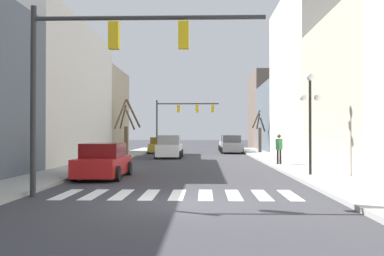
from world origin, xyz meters
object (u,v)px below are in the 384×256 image
(car_parked_left_mid, at_px, (231,145))
(car_driving_toward_lane, at_px, (104,162))
(traffic_signal_near, at_px, (103,57))
(car_parked_right_far, at_px, (169,147))
(street_tree_left_near, at_px, (260,133))
(traffic_signal_far, at_px, (181,113))
(street_lamp_right_corner, at_px, (310,103))
(car_parked_left_near, at_px, (228,144))
(street_tree_right_near, at_px, (127,128))
(car_parked_right_near, at_px, (159,146))
(pedestrian_waiting_at_curb, at_px, (279,146))

(car_parked_left_mid, bearing_deg, car_driving_toward_lane, 164.18)
(traffic_signal_near, xyz_separation_m, car_driving_toward_lane, (-1.30, 5.89, -3.64))
(traffic_signal_near, xyz_separation_m, car_parked_right_far, (0.32, 22.27, -3.53))
(car_parked_left_mid, bearing_deg, car_parked_right_far, 147.89)
(car_parked_left_mid, bearing_deg, street_tree_left_near, -113.59)
(traffic_signal_far, distance_m, street_tree_left_near, 10.36)
(street_lamp_right_corner, bearing_deg, car_driving_toward_lane, -177.86)
(street_tree_left_near, bearing_deg, car_parked_right_far, -137.07)
(car_parked_left_mid, distance_m, car_parked_left_near, 5.79)
(street_tree_right_near, bearing_deg, street_lamp_right_corner, -58.39)
(car_driving_toward_lane, bearing_deg, car_parked_left_mid, -15.82)
(car_parked_right_near, height_order, street_tree_right_near, street_tree_right_near)
(traffic_signal_far, distance_m, car_driving_toward_lane, 30.42)
(street_tree_left_near, bearing_deg, car_parked_left_mid, 156.41)
(traffic_signal_near, xyz_separation_m, car_parked_right_near, (-1.32, 30.47, -3.63))
(car_parked_right_far, distance_m, car_driving_toward_lane, 16.46)
(traffic_signal_near, xyz_separation_m, street_tree_left_near, (8.50, 29.88, -2.40))
(car_parked_left_near, bearing_deg, street_lamp_right_corner, -176.21)
(traffic_signal_far, bearing_deg, street_tree_left_near, -37.61)
(traffic_signal_near, bearing_deg, car_parked_left_mid, 79.37)
(car_parked_right_far, bearing_deg, car_parked_right_near, -168.72)
(car_parked_left_near, xyz_separation_m, pedestrian_waiting_at_curb, (1.78, -23.73, 0.37))
(traffic_signal_near, distance_m, car_parked_right_far, 22.55)
(street_lamp_right_corner, distance_m, street_tree_right_near, 21.90)
(street_lamp_right_corner, height_order, car_parked_right_near, street_lamp_right_corner)
(traffic_signal_near, bearing_deg, car_parked_right_far, 89.18)
(traffic_signal_near, bearing_deg, car_parked_left_near, 81.00)
(traffic_signal_far, height_order, street_tree_left_near, traffic_signal_far)
(car_parked_right_near, bearing_deg, traffic_signal_near, -177.53)
(traffic_signal_near, relative_size, car_driving_toward_lane, 1.61)
(car_driving_toward_lane, bearing_deg, street_tree_right_near, 6.91)
(pedestrian_waiting_at_curb, xyz_separation_m, street_tree_right_near, (-11.22, 11.75, 1.27))
(traffic_signal_far, distance_m, car_parked_right_near, 6.83)
(car_parked_left_near, distance_m, street_tree_left_near, 7.54)
(car_driving_toward_lane, bearing_deg, traffic_signal_near, -167.53)
(traffic_signal_near, height_order, street_tree_right_near, traffic_signal_near)
(car_driving_toward_lane, bearing_deg, car_parked_right_far, -5.65)
(traffic_signal_far, xyz_separation_m, car_parked_right_far, (-0.18, -13.78, -3.39))
(car_parked_right_far, height_order, street_tree_left_near, street_tree_left_near)
(traffic_signal_far, xyz_separation_m, car_parked_left_mid, (5.33, -5.00, -3.41))
(traffic_signal_far, height_order, street_lamp_right_corner, traffic_signal_far)
(car_driving_toward_lane, height_order, car_parked_right_near, car_parked_right_near)
(street_lamp_right_corner, bearing_deg, street_tree_right_near, 121.61)
(car_driving_toward_lane, bearing_deg, traffic_signal_far, -3.41)
(street_tree_left_near, bearing_deg, car_driving_toward_lane, -112.22)
(traffic_signal_far, height_order, car_parked_left_mid, traffic_signal_far)
(car_parked_left_near, xyz_separation_m, street_tree_left_near, (2.67, -6.96, 1.15))
(street_lamp_right_corner, distance_m, car_parked_right_far, 17.90)
(traffic_signal_far, bearing_deg, traffic_signal_near, -90.79)
(street_tree_right_near, bearing_deg, traffic_signal_far, 69.89)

